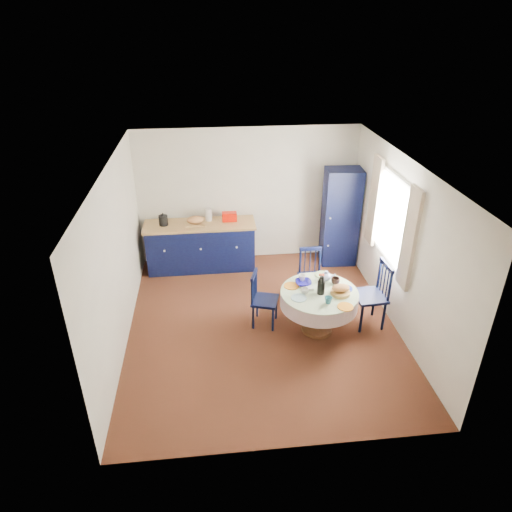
{
  "coord_description": "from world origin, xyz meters",
  "views": [
    {
      "loc": [
        -0.71,
        -5.61,
        4.23
      ],
      "look_at": [
        -0.07,
        0.2,
        1.09
      ],
      "focal_mm": 32.0,
      "sensor_mm": 36.0,
      "label": 1
    }
  ],
  "objects_px": {
    "mug_a": "(305,291)",
    "dining_table": "(320,298)",
    "mug_d": "(302,278)",
    "pantry_cabinet": "(340,217)",
    "cobalt_bowl": "(303,283)",
    "chair_far": "(311,275)",
    "mug_b": "(328,300)",
    "mug_c": "(335,281)",
    "chair_right": "(373,294)",
    "kitchen_counter": "(201,245)",
    "chair_left": "(263,299)"
  },
  "relations": [
    {
      "from": "chair_left",
      "to": "cobalt_bowl",
      "type": "bearing_deg",
      "value": -75.76
    },
    {
      "from": "mug_b",
      "to": "mug_c",
      "type": "bearing_deg",
      "value": 64.65
    },
    {
      "from": "chair_right",
      "to": "mug_d",
      "type": "relative_size",
      "value": 9.37
    },
    {
      "from": "dining_table",
      "to": "mug_d",
      "type": "xyz_separation_m",
      "value": [
        -0.2,
        0.33,
        0.17
      ]
    },
    {
      "from": "dining_table",
      "to": "mug_c",
      "type": "bearing_deg",
      "value": 35.12
    },
    {
      "from": "chair_left",
      "to": "cobalt_bowl",
      "type": "height_order",
      "value": "chair_left"
    },
    {
      "from": "mug_b",
      "to": "kitchen_counter",
      "type": "bearing_deg",
      "value": 126.04
    },
    {
      "from": "dining_table",
      "to": "mug_b",
      "type": "height_order",
      "value": "dining_table"
    },
    {
      "from": "mug_c",
      "to": "chair_left",
      "type": "bearing_deg",
      "value": 176.59
    },
    {
      "from": "chair_left",
      "to": "mug_d",
      "type": "relative_size",
      "value": 7.92
    },
    {
      "from": "dining_table",
      "to": "chair_right",
      "type": "bearing_deg",
      "value": 5.47
    },
    {
      "from": "pantry_cabinet",
      "to": "dining_table",
      "type": "bearing_deg",
      "value": -109.09
    },
    {
      "from": "chair_left",
      "to": "mug_c",
      "type": "bearing_deg",
      "value": -76.04
    },
    {
      "from": "pantry_cabinet",
      "to": "mug_d",
      "type": "bearing_deg",
      "value": -117.9
    },
    {
      "from": "mug_a",
      "to": "mug_d",
      "type": "height_order",
      "value": "mug_d"
    },
    {
      "from": "chair_far",
      "to": "mug_d",
      "type": "bearing_deg",
      "value": -118.3
    },
    {
      "from": "kitchen_counter",
      "to": "chair_far",
      "type": "distance_m",
      "value": 2.19
    },
    {
      "from": "pantry_cabinet",
      "to": "dining_table",
      "type": "height_order",
      "value": "pantry_cabinet"
    },
    {
      "from": "chair_left",
      "to": "pantry_cabinet",
      "type": "bearing_deg",
      "value": -25.07
    },
    {
      "from": "pantry_cabinet",
      "to": "kitchen_counter",
      "type": "bearing_deg",
      "value": -177.82
    },
    {
      "from": "dining_table",
      "to": "mug_b",
      "type": "relative_size",
      "value": 10.76
    },
    {
      "from": "dining_table",
      "to": "chair_far",
      "type": "height_order",
      "value": "dining_table"
    },
    {
      "from": "dining_table",
      "to": "mug_d",
      "type": "bearing_deg",
      "value": 121.65
    },
    {
      "from": "pantry_cabinet",
      "to": "dining_table",
      "type": "relative_size",
      "value": 1.6
    },
    {
      "from": "mug_a",
      "to": "chair_far",
      "type": "bearing_deg",
      "value": 70.86
    },
    {
      "from": "kitchen_counter",
      "to": "chair_left",
      "type": "relative_size",
      "value": 2.27
    },
    {
      "from": "dining_table",
      "to": "mug_a",
      "type": "relative_size",
      "value": 10.41
    },
    {
      "from": "mug_b",
      "to": "cobalt_bowl",
      "type": "bearing_deg",
      "value": 114.96
    },
    {
      "from": "dining_table",
      "to": "cobalt_bowl",
      "type": "bearing_deg",
      "value": 132.15
    },
    {
      "from": "mug_a",
      "to": "dining_table",
      "type": "bearing_deg",
      "value": 4.44
    },
    {
      "from": "mug_d",
      "to": "pantry_cabinet",
      "type": "bearing_deg",
      "value": 58.78
    },
    {
      "from": "chair_far",
      "to": "cobalt_bowl",
      "type": "distance_m",
      "value": 0.71
    },
    {
      "from": "chair_left",
      "to": "chair_right",
      "type": "bearing_deg",
      "value": -78.77
    },
    {
      "from": "chair_right",
      "to": "mug_c",
      "type": "relative_size",
      "value": 8.15
    },
    {
      "from": "pantry_cabinet",
      "to": "mug_c",
      "type": "bearing_deg",
      "value": -103.88
    },
    {
      "from": "mug_a",
      "to": "kitchen_counter",
      "type": "bearing_deg",
      "value": 124.81
    },
    {
      "from": "chair_left",
      "to": "mug_a",
      "type": "distance_m",
      "value": 0.69
    },
    {
      "from": "mug_d",
      "to": "cobalt_bowl",
      "type": "relative_size",
      "value": 0.46
    },
    {
      "from": "pantry_cabinet",
      "to": "cobalt_bowl",
      "type": "height_order",
      "value": "pantry_cabinet"
    },
    {
      "from": "pantry_cabinet",
      "to": "mug_b",
      "type": "relative_size",
      "value": 17.24
    },
    {
      "from": "chair_right",
      "to": "pantry_cabinet",
      "type": "bearing_deg",
      "value": 175.55
    },
    {
      "from": "kitchen_counter",
      "to": "mug_c",
      "type": "bearing_deg",
      "value": -44.12
    },
    {
      "from": "kitchen_counter",
      "to": "chair_far",
      "type": "relative_size",
      "value": 2.2
    },
    {
      "from": "chair_far",
      "to": "mug_d",
      "type": "height_order",
      "value": "chair_far"
    },
    {
      "from": "chair_right",
      "to": "mug_a",
      "type": "relative_size",
      "value": 9.48
    },
    {
      "from": "pantry_cabinet",
      "to": "mug_c",
      "type": "xyz_separation_m",
      "value": [
        -0.58,
        -1.87,
        -0.19
      ]
    },
    {
      "from": "chair_left",
      "to": "mug_b",
      "type": "relative_size",
      "value": 8.27
    },
    {
      "from": "pantry_cabinet",
      "to": "chair_far",
      "type": "xyz_separation_m",
      "value": [
        -0.79,
        -1.23,
        -0.45
      ]
    },
    {
      "from": "chair_right",
      "to": "cobalt_bowl",
      "type": "distance_m",
      "value": 1.05
    },
    {
      "from": "dining_table",
      "to": "chair_right",
      "type": "xyz_separation_m",
      "value": [
        0.83,
        0.08,
        -0.04
      ]
    }
  ]
}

